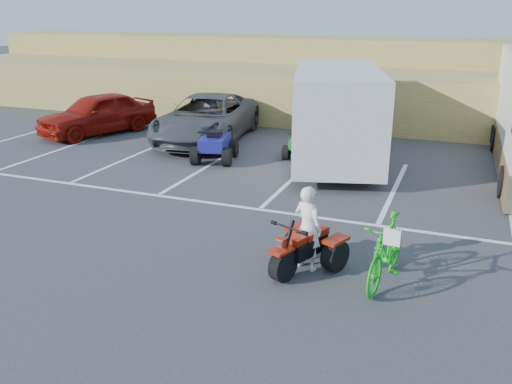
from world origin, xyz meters
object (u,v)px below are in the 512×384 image
(cargo_trailer, at_px, (336,113))
(quad_atv_green, at_px, (301,157))
(red_trike_atv, at_px, (301,270))
(grey_pickup, at_px, (207,118))
(quad_atv_blue, at_px, (215,161))
(red_car, at_px, (97,114))
(rider, at_px, (308,228))
(green_dirt_bike, at_px, (386,251))

(cargo_trailer, xyz_separation_m, quad_atv_green, (-1.09, 0.25, -1.50))
(red_trike_atv, relative_size, grey_pickup, 0.26)
(quad_atv_blue, bearing_deg, cargo_trailer, 5.72)
(grey_pickup, distance_m, red_car, 4.23)
(cargo_trailer, relative_size, quad_atv_green, 4.90)
(red_trike_atv, relative_size, cargo_trailer, 0.23)
(red_trike_atv, bearing_deg, rider, 90.00)
(grey_pickup, bearing_deg, cargo_trailer, -21.67)
(cargo_trailer, bearing_deg, rider, -96.03)
(rider, height_order, cargo_trailer, cargo_trailer)
(red_trike_atv, xyz_separation_m, grey_pickup, (-5.97, 8.41, 0.78))
(grey_pickup, relative_size, quad_atv_blue, 3.56)
(cargo_trailer, bearing_deg, quad_atv_green, 151.50)
(cargo_trailer, xyz_separation_m, quad_atv_blue, (-3.40, -1.13, -1.50))
(quad_atv_green, bearing_deg, grey_pickup, 159.96)
(red_car, distance_m, cargo_trailer, 9.09)
(red_car, bearing_deg, rider, -16.17)
(quad_atv_green, bearing_deg, rider, -77.82)
(green_dirt_bike, bearing_deg, cargo_trailer, 117.89)
(cargo_trailer, bearing_deg, grey_pickup, 149.96)
(cargo_trailer, relative_size, quad_atv_blue, 4.03)
(red_trike_atv, xyz_separation_m, quad_atv_green, (-2.22, 7.41, 0.00))
(rider, relative_size, grey_pickup, 0.27)
(red_trike_atv, height_order, quad_atv_green, red_trike_atv)
(rider, height_order, green_dirt_bike, rider)
(red_car, xyz_separation_m, cargo_trailer, (9.03, -0.73, 0.75))
(green_dirt_bike, distance_m, cargo_trailer, 7.58)
(grey_pickup, xyz_separation_m, red_car, (-4.20, -0.51, -0.03))
(red_car, xyz_separation_m, quad_atv_green, (7.94, -0.48, -0.75))
(red_trike_atv, bearing_deg, red_car, 163.40)
(rider, bearing_deg, red_car, -15.95)
(red_car, bearing_deg, grey_pickup, 27.96)
(rider, distance_m, green_dirt_bike, 1.39)
(red_car, bearing_deg, quad_atv_blue, 2.75)
(red_car, distance_m, quad_atv_green, 7.99)
(green_dirt_bike, bearing_deg, quad_atv_blue, 143.05)
(rider, bearing_deg, green_dirt_bike, -160.91)
(grey_pickup, distance_m, quad_atv_blue, 2.88)
(rider, relative_size, red_car, 0.35)
(red_car, relative_size, quad_atv_green, 3.37)
(red_trike_atv, distance_m, green_dirt_bike, 1.54)
(quad_atv_green, bearing_deg, red_car, 171.33)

